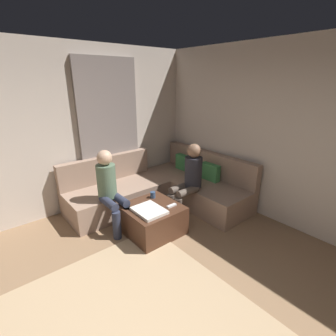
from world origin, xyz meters
name	(u,v)px	position (x,y,z in m)	size (l,w,h in m)	color
wall_back	(323,143)	(0.00, 2.94, 1.35)	(6.00, 0.12, 2.70)	beige
wall_left	(26,137)	(-2.94, 0.00, 1.35)	(0.12, 6.00, 2.70)	beige
curtain_panel	(110,133)	(-2.84, 1.30, 1.25)	(0.06, 1.10, 2.50)	gray
sectional_couch	(163,188)	(-2.08, 1.88, 0.28)	(2.10, 2.55, 0.87)	#9E7F6B
ottoman	(152,219)	(-1.44, 1.17, 0.21)	(0.76, 0.76, 0.42)	#4C2D1E
folded_blanket	(149,210)	(-1.34, 1.05, 0.44)	(0.44, 0.36, 0.04)	white
coffee_mug	(153,195)	(-1.66, 1.35, 0.47)	(0.08, 0.08, 0.10)	#334C72
game_remote	(172,206)	(-1.26, 1.39, 0.43)	(0.05, 0.15, 0.02)	white
person_on_couch_back	(189,178)	(-1.47, 1.93, 0.66)	(0.30, 0.60, 1.20)	brown
person_on_couch_side	(110,188)	(-1.93, 0.78, 0.66)	(0.60, 0.30, 1.20)	#2D3347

